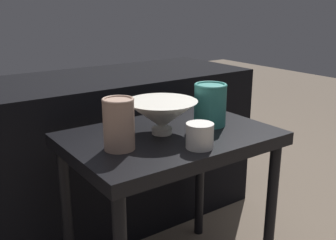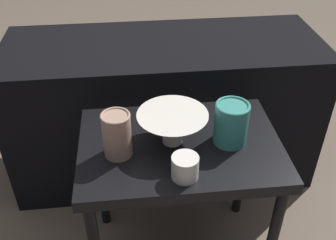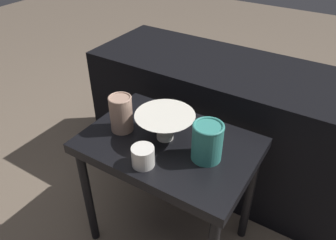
{
  "view_description": "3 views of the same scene",
  "coord_description": "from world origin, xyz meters",
  "px_view_note": "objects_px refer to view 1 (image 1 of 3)",
  "views": [
    {
      "loc": [
        -0.68,
        -0.94,
        0.95
      ],
      "look_at": [
        -0.0,
        0.01,
        0.6
      ],
      "focal_mm": 42.0,
      "sensor_mm": 36.0,
      "label": 1
    },
    {
      "loc": [
        -0.14,
        -0.96,
        1.35
      ],
      "look_at": [
        -0.04,
        0.03,
        0.63
      ],
      "focal_mm": 42.0,
      "sensor_mm": 36.0,
      "label": 2
    },
    {
      "loc": [
        0.5,
        -0.81,
        1.32
      ],
      "look_at": [
        -0.02,
        0.02,
        0.64
      ],
      "focal_mm": 35.0,
      "sensor_mm": 36.0,
      "label": 3
    }
  ],
  "objects_px": {
    "bowl": "(162,115)",
    "vase_colorful_right": "(210,104)",
    "vase_textured_left": "(119,123)",
    "cup": "(200,136)"
  },
  "relations": [
    {
      "from": "bowl",
      "to": "vase_colorful_right",
      "type": "height_order",
      "value": "vase_colorful_right"
    },
    {
      "from": "vase_colorful_right",
      "to": "vase_textured_left",
      "type": "bearing_deg",
      "value": -176.32
    },
    {
      "from": "cup",
      "to": "vase_colorful_right",
      "type": "bearing_deg",
      "value": 41.42
    },
    {
      "from": "vase_textured_left",
      "to": "vase_colorful_right",
      "type": "distance_m",
      "value": 0.35
    },
    {
      "from": "bowl",
      "to": "cup",
      "type": "xyz_separation_m",
      "value": [
        0.02,
        -0.16,
        -0.03
      ]
    },
    {
      "from": "cup",
      "to": "bowl",
      "type": "bearing_deg",
      "value": 95.73
    },
    {
      "from": "vase_colorful_right",
      "to": "cup",
      "type": "height_order",
      "value": "vase_colorful_right"
    },
    {
      "from": "bowl",
      "to": "cup",
      "type": "bearing_deg",
      "value": -84.27
    },
    {
      "from": "vase_colorful_right",
      "to": "cup",
      "type": "relative_size",
      "value": 1.79
    },
    {
      "from": "vase_colorful_right",
      "to": "bowl",
      "type": "bearing_deg",
      "value": 174.33
    }
  ]
}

